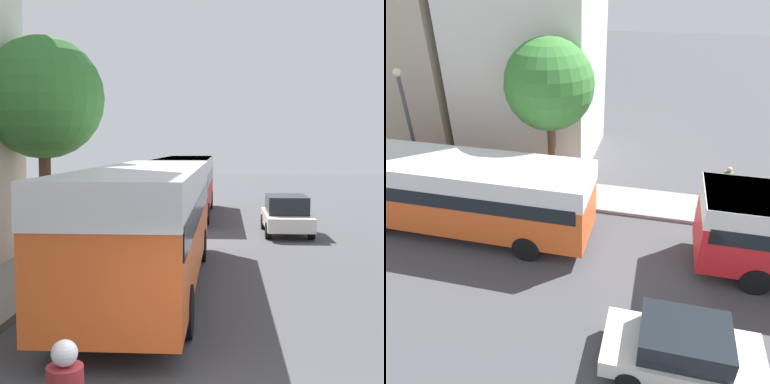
# 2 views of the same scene
# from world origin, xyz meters

# --- Properties ---
(building_corner) EXTENTS (6.66, 7.57, 12.09)m
(building_corner) POSITION_xyz_m (-9.53, 0.91, 6.05)
(building_corner) COLOR #BCAD93
(building_corner) RESTS_ON ground_plane
(building_midblock) EXTENTS (6.36, 6.50, 13.75)m
(building_midblock) POSITION_xyz_m (-9.38, 8.41, 6.88)
(building_midblock) COLOR silver
(building_midblock) RESTS_ON ground_plane
(bus_lead) EXTENTS (2.57, 10.81, 3.05)m
(bus_lead) POSITION_xyz_m (-1.59, 7.64, 1.98)
(bus_lead) COLOR #EA5B23
(bus_lead) RESTS_ON ground_plane
(car_crossing) EXTENTS (1.86, 3.99, 1.57)m
(car_crossing) POSITION_xyz_m (2.76, 16.30, 0.80)
(car_crossing) COLOR silver
(car_crossing) RESTS_ON ground_plane
(pedestrian_near_curb) EXTENTS (0.40, 0.40, 1.77)m
(pedestrian_near_curb) POSITION_xyz_m (-5.75, 18.14, 1.05)
(pedestrian_near_curb) COLOR #232838
(pedestrian_near_curb) RESTS_ON sidewalk
(street_tree) EXTENTS (3.68, 3.68, 6.70)m
(street_tree) POSITION_xyz_m (-5.21, 10.57, 4.99)
(street_tree) COLOR brown
(street_tree) RESTS_ON sidewalk
(lamp_post) EXTENTS (0.36, 0.36, 5.40)m
(lamp_post) POSITION_xyz_m (-4.35, 4.32, 3.39)
(lamp_post) COLOR #47474C
(lamp_post) RESTS_ON sidewalk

